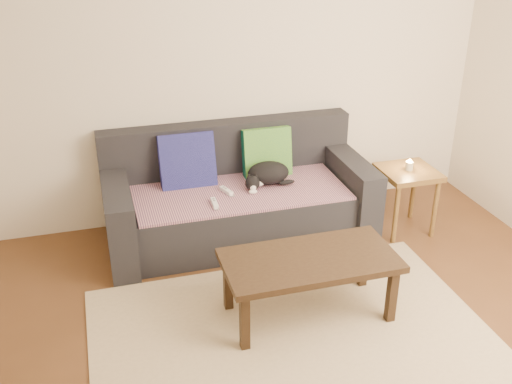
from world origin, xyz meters
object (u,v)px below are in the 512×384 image
at_px(cat, 267,174).
at_px(coffee_table, 310,265).
at_px(wii_remote_a, 214,203).
at_px(sofa, 237,200).
at_px(wii_remote_b, 226,191).
at_px(side_table, 407,181).

bearing_deg(cat, coffee_table, -88.74).
bearing_deg(coffee_table, wii_remote_a, 114.98).
relative_size(sofa, coffee_table, 1.88).
bearing_deg(sofa, wii_remote_a, -131.43).
height_order(cat, wii_remote_b, cat).
bearing_deg(wii_remote_a, coffee_table, -152.41).
distance_m(side_table, coffee_table, 1.46).
relative_size(wii_remote_a, coffee_table, 0.13).
bearing_deg(cat, wii_remote_b, -164.31).
bearing_deg(side_table, coffee_table, -143.41).
distance_m(wii_remote_a, side_table, 1.60).
bearing_deg(wii_remote_a, sofa, -38.83).
height_order(side_table, coffee_table, side_table).
bearing_deg(wii_remote_a, wii_remote_b, -34.10).
bearing_deg(cat, side_table, -9.71).
xyz_separation_m(side_table, coffee_table, (-1.17, -0.87, -0.06)).
relative_size(wii_remote_a, side_table, 0.27).
xyz_separation_m(wii_remote_a, wii_remote_b, (0.14, 0.18, 0.00)).
bearing_deg(coffee_table, side_table, 36.59).
xyz_separation_m(cat, wii_remote_a, (-0.49, -0.25, -0.07)).
xyz_separation_m(cat, side_table, (1.11, -0.28, -0.08)).
relative_size(sofa, wii_remote_a, 14.00).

